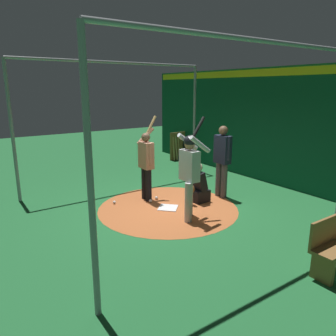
{
  "coord_description": "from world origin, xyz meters",
  "views": [
    {
      "loc": [
        3.91,
        5.73,
        2.69
      ],
      "look_at": [
        0.0,
        0.0,
        0.95
      ],
      "focal_mm": 34.4,
      "sensor_mm": 36.0,
      "label": 1
    }
  ],
  "objects_px": {
    "baseball_0": "(114,202)",
    "baseball_2": "(150,201)",
    "batter": "(190,169)",
    "visitor": "(146,162)",
    "umpire": "(222,157)",
    "baseball_1": "(156,198)",
    "bat_rack": "(182,146)",
    "catcher": "(198,186)",
    "home_plate": "(168,208)"
  },
  "relations": [
    {
      "from": "batter",
      "to": "baseball_1",
      "type": "height_order",
      "value": "batter"
    },
    {
      "from": "visitor",
      "to": "baseball_1",
      "type": "relative_size",
      "value": 27.42
    },
    {
      "from": "umpire",
      "to": "baseball_1",
      "type": "height_order",
      "value": "umpire"
    },
    {
      "from": "baseball_0",
      "to": "baseball_2",
      "type": "distance_m",
      "value": 0.86
    },
    {
      "from": "batter",
      "to": "baseball_0",
      "type": "relative_size",
      "value": 28.52
    },
    {
      "from": "baseball_0",
      "to": "baseball_1",
      "type": "bearing_deg",
      "value": 163.46
    },
    {
      "from": "bat_rack",
      "to": "baseball_1",
      "type": "bearing_deg",
      "value": 45.68
    },
    {
      "from": "bat_rack",
      "to": "baseball_2",
      "type": "height_order",
      "value": "bat_rack"
    },
    {
      "from": "batter",
      "to": "baseball_1",
      "type": "bearing_deg",
      "value": -92.51
    },
    {
      "from": "batter",
      "to": "baseball_0",
      "type": "height_order",
      "value": "batter"
    },
    {
      "from": "umpire",
      "to": "baseball_0",
      "type": "distance_m",
      "value": 2.84
    },
    {
      "from": "baseball_1",
      "to": "baseball_2",
      "type": "bearing_deg",
      "value": 24.04
    },
    {
      "from": "bat_rack",
      "to": "baseball_2",
      "type": "distance_m",
      "value": 5.0
    },
    {
      "from": "home_plate",
      "to": "umpire",
      "type": "relative_size",
      "value": 0.23
    },
    {
      "from": "home_plate",
      "to": "baseball_0",
      "type": "relative_size",
      "value": 5.68
    },
    {
      "from": "bat_rack",
      "to": "baseball_2",
      "type": "xyz_separation_m",
      "value": [
        3.55,
        3.5,
        -0.45
      ]
    },
    {
      "from": "bat_rack",
      "to": "home_plate",
      "type": "bearing_deg",
      "value": 49.84
    },
    {
      "from": "batter",
      "to": "visitor",
      "type": "distance_m",
      "value": 1.52
    },
    {
      "from": "bat_rack",
      "to": "baseball_2",
      "type": "bearing_deg",
      "value": 44.57
    },
    {
      "from": "catcher",
      "to": "baseball_1",
      "type": "relative_size",
      "value": 13.11
    },
    {
      "from": "baseball_2",
      "to": "bat_rack",
      "type": "bearing_deg",
      "value": -135.43
    },
    {
      "from": "home_plate",
      "to": "bat_rack",
      "type": "distance_m",
      "value": 5.3
    },
    {
      "from": "baseball_2",
      "to": "batter",
      "type": "bearing_deg",
      "value": 97.92
    },
    {
      "from": "batter",
      "to": "catcher",
      "type": "bearing_deg",
      "value": -139.36
    },
    {
      "from": "umpire",
      "to": "baseball_2",
      "type": "relative_size",
      "value": 24.27
    },
    {
      "from": "catcher",
      "to": "baseball_0",
      "type": "height_order",
      "value": "catcher"
    },
    {
      "from": "umpire",
      "to": "baseball_1",
      "type": "xyz_separation_m",
      "value": [
        1.47,
        -0.73,
        -0.97
      ]
    },
    {
      "from": "batter",
      "to": "visitor",
      "type": "relative_size",
      "value": 1.04
    },
    {
      "from": "home_plate",
      "to": "baseball_0",
      "type": "bearing_deg",
      "value": -46.34
    },
    {
      "from": "baseball_0",
      "to": "batter",
      "type": "bearing_deg",
      "value": 119.1
    },
    {
      "from": "catcher",
      "to": "baseball_2",
      "type": "xyz_separation_m",
      "value": [
        0.99,
        -0.58,
        -0.34
      ]
    },
    {
      "from": "umpire",
      "to": "batter",
      "type": "bearing_deg",
      "value": 23.07
    },
    {
      "from": "home_plate",
      "to": "visitor",
      "type": "bearing_deg",
      "value": -82.72
    },
    {
      "from": "catcher",
      "to": "visitor",
      "type": "distance_m",
      "value": 1.38
    },
    {
      "from": "visitor",
      "to": "baseball_1",
      "type": "distance_m",
      "value": 0.95
    },
    {
      "from": "home_plate",
      "to": "bat_rack",
      "type": "xyz_separation_m",
      "value": [
        -3.41,
        -4.04,
        0.48
      ]
    },
    {
      "from": "catcher",
      "to": "visitor",
      "type": "relative_size",
      "value": 0.48
    },
    {
      "from": "home_plate",
      "to": "batter",
      "type": "xyz_separation_m",
      "value": [
        -0.04,
        0.74,
        1.07
      ]
    },
    {
      "from": "baseball_0",
      "to": "baseball_1",
      "type": "height_order",
      "value": "same"
    },
    {
      "from": "visitor",
      "to": "bat_rack",
      "type": "bearing_deg",
      "value": -135.19
    },
    {
      "from": "batter",
      "to": "umpire",
      "type": "height_order",
      "value": "batter"
    },
    {
      "from": "catcher",
      "to": "baseball_2",
      "type": "bearing_deg",
      "value": -30.35
    },
    {
      "from": "batter",
      "to": "bat_rack",
      "type": "distance_m",
      "value": 5.87
    },
    {
      "from": "umpire",
      "to": "home_plate",
      "type": "bearing_deg",
      "value": -3.12
    },
    {
      "from": "bat_rack",
      "to": "batter",
      "type": "bearing_deg",
      "value": 54.76
    },
    {
      "from": "baseball_0",
      "to": "baseball_2",
      "type": "relative_size",
      "value": 1.0
    },
    {
      "from": "catcher",
      "to": "visitor",
      "type": "height_order",
      "value": "visitor"
    },
    {
      "from": "home_plate",
      "to": "bat_rack",
      "type": "height_order",
      "value": "bat_rack"
    },
    {
      "from": "visitor",
      "to": "bat_rack",
      "type": "xyz_separation_m",
      "value": [
        -3.51,
        -3.26,
        -0.47
      ]
    },
    {
      "from": "visitor",
      "to": "bat_rack",
      "type": "relative_size",
      "value": 1.91
    }
  ]
}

